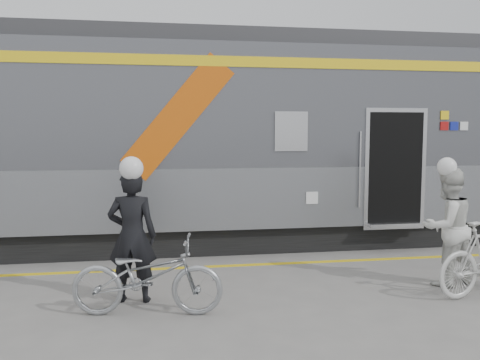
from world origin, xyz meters
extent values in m
plane|color=slate|center=(0.00, 0.00, 0.00)|extent=(90.00, 90.00, 0.00)
cube|color=black|center=(1.00, 4.20, 0.25)|extent=(24.00, 2.70, 0.50)
cube|color=#9EA0A5|center=(1.00, 4.20, 1.05)|extent=(24.00, 3.00, 1.10)
cube|color=#595A60|center=(1.00, 4.20, 2.70)|extent=(24.00, 3.00, 2.20)
cube|color=#38383A|center=(1.00, 4.20, 3.95)|extent=(24.00, 2.64, 0.30)
cube|color=yellow|center=(1.00, 2.69, 3.45)|extent=(24.00, 0.02, 0.18)
cube|color=#CE550C|center=(-0.80, 2.69, 2.50)|extent=(1.96, 0.01, 2.19)
cube|color=black|center=(1.20, 2.69, 2.25)|extent=(0.55, 0.02, 0.65)
cube|color=black|center=(3.20, 2.90, 1.55)|extent=(1.05, 0.45, 2.10)
cube|color=silver|center=(3.20, 2.69, 1.55)|extent=(1.20, 0.02, 2.25)
cylinder|color=silver|center=(2.50, 2.67, 1.55)|extent=(0.04, 0.04, 1.40)
cube|color=silver|center=(3.20, 2.65, 0.52)|extent=(1.05, 0.25, 0.06)
cube|color=yellow|center=(4.15, 2.69, 2.55)|extent=(0.16, 0.01, 0.16)
cube|color=#A31312|center=(4.15, 2.69, 2.35)|extent=(0.16, 0.01, 0.16)
cube|color=#172296|center=(4.35, 2.69, 2.35)|extent=(0.16, 0.01, 0.16)
cube|color=silver|center=(4.55, 2.69, 2.35)|extent=(0.16, 0.01, 0.16)
cube|color=silver|center=(1.60, 2.69, 1.05)|extent=(0.22, 0.01, 0.22)
cube|color=yellow|center=(0.00, 2.15, 0.00)|extent=(24.00, 0.12, 0.01)
imported|color=black|center=(-1.50, 0.62, 0.88)|extent=(0.70, 0.51, 1.76)
imported|color=#979B9E|center=(-1.30, 0.07, 0.48)|extent=(1.92, 0.91, 0.97)
imported|color=silver|center=(3.01, 0.63, 0.86)|extent=(0.96, 0.82, 1.72)
sphere|color=white|center=(-1.50, 0.62, 1.91)|extent=(0.30, 0.30, 0.30)
sphere|color=white|center=(3.01, 0.63, 1.86)|extent=(0.27, 0.27, 0.27)
camera|label=1|loc=(-1.16, -6.10, 2.25)|focal=38.00mm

